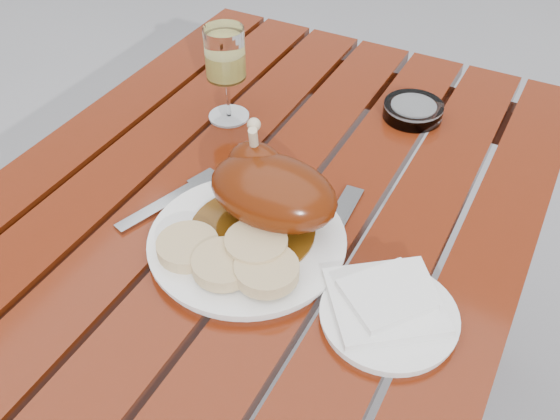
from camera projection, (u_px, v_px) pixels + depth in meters
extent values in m
cube|color=maroon|center=(251.00, 360.00, 1.18)|extent=(0.80, 1.20, 0.75)
cylinder|color=white|center=(247.00, 242.00, 0.87)|extent=(0.33, 0.33, 0.02)
cylinder|color=#532F09|center=(252.00, 230.00, 0.87)|extent=(0.18, 0.18, 0.00)
ellipsoid|color=#662107|center=(273.00, 192.00, 0.86)|extent=(0.19, 0.12, 0.09)
ellipsoid|color=#662107|center=(257.00, 166.00, 0.88)|extent=(0.09, 0.06, 0.07)
cylinder|color=#C6B28C|center=(255.00, 151.00, 0.87)|extent=(0.03, 0.04, 0.10)
cylinder|color=tan|center=(188.00, 247.00, 0.84)|extent=(0.08, 0.08, 0.02)
cylinder|color=tan|center=(224.00, 264.00, 0.81)|extent=(0.08, 0.08, 0.02)
cylinder|color=tan|center=(267.00, 270.00, 0.79)|extent=(0.08, 0.08, 0.02)
cylinder|color=tan|center=(256.00, 244.00, 0.82)|extent=(0.08, 0.08, 0.02)
cylinder|color=#E2D766|center=(226.00, 75.00, 1.06)|extent=(0.09, 0.09, 0.17)
cylinder|color=white|center=(389.00, 316.00, 0.77)|extent=(0.17, 0.17, 0.01)
cube|color=white|center=(385.00, 301.00, 0.78)|extent=(0.18, 0.18, 0.01)
cylinder|color=#B2B7BC|center=(413.00, 110.00, 1.11)|extent=(0.13, 0.13, 0.03)
cube|color=gray|center=(166.00, 203.00, 0.94)|extent=(0.07, 0.17, 0.01)
cube|color=gray|center=(322.00, 248.00, 0.87)|extent=(0.03, 0.21, 0.01)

